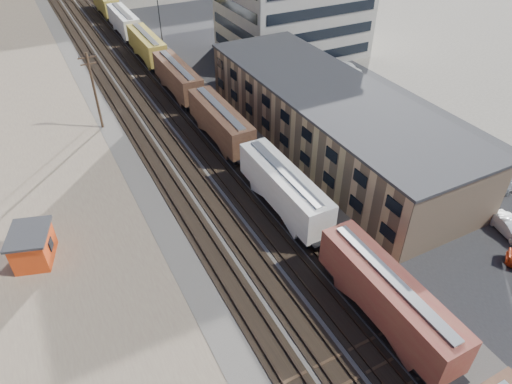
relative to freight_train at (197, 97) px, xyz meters
name	(u,v)px	position (x,y,z in m)	size (l,w,h in m)	color
ground	(350,351)	(-3.80, -39.09, -2.79)	(300.00, 300.00, 0.00)	#6B6356
ballast_bed	(148,91)	(-3.80, 10.91, -2.76)	(18.00, 200.00, 0.06)	#4C4742
dirt_yard	(9,156)	(-23.80, 0.91, -2.78)	(24.00, 180.00, 0.03)	#735E4F
asphalt_lot	(326,101)	(18.20, -4.09, -2.77)	(26.00, 120.00, 0.04)	#232326
rail_tracks	(144,92)	(-4.35, 10.91, -2.68)	(11.40, 200.00, 0.24)	black
freight_train	(197,97)	(0.00, 0.00, 0.00)	(3.00, 119.74, 4.46)	black
warehouse	(328,117)	(11.18, -14.09, 0.86)	(12.40, 40.40, 7.25)	tan
utility_pole_north	(94,90)	(-12.30, 2.91, 2.50)	(2.20, 0.32, 10.00)	#382619
radio_mast	(158,7)	(2.20, 20.91, 6.33)	(1.20, 0.16, 18.00)	black
maintenance_shed	(33,246)	(-22.83, -18.69, -1.19)	(4.42, 5.06, 3.13)	red
parked_car_white	(510,228)	(17.07, -35.77, -2.04)	(1.60, 4.60, 1.51)	white
parked_car_silver	(511,183)	(23.48, -30.89, -2.07)	(2.02, 4.96, 1.44)	#97999E
parked_car_blue	(318,84)	(19.35, 0.01, -2.00)	(2.65, 5.74, 1.60)	navy
parked_car_far	(348,68)	(27.22, 2.85, -1.96)	(1.96, 4.88, 1.66)	white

